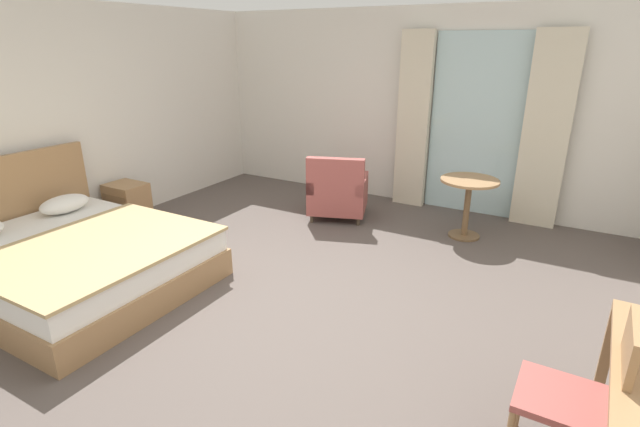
# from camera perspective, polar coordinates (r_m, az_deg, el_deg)

# --- Properties ---
(ground) EXTENTS (6.76, 7.07, 0.10)m
(ground) POSITION_cam_1_polar(r_m,az_deg,el_deg) (4.35, -3.82, -10.86)
(ground) COLOR #564C47
(wall_back) EXTENTS (6.36, 0.12, 2.63)m
(wall_back) POSITION_cam_1_polar(r_m,az_deg,el_deg) (6.76, 11.74, 12.27)
(wall_back) COLOR silver
(wall_back) RESTS_ON ground
(wall_left) EXTENTS (0.12, 6.67, 2.63)m
(wall_left) POSITION_cam_1_polar(r_m,az_deg,el_deg) (6.12, -29.69, 9.33)
(wall_left) COLOR silver
(wall_left) RESTS_ON ground
(balcony_glass_door) EXTENTS (1.20, 0.02, 2.31)m
(balcony_glass_door) POSITION_cam_1_polar(r_m,az_deg,el_deg) (6.49, 18.43, 9.96)
(balcony_glass_door) COLOR silver
(balcony_glass_door) RESTS_ON ground
(curtain_panel_left) EXTENTS (0.43, 0.10, 2.33)m
(curtain_panel_left) POSITION_cam_1_polar(r_m,az_deg,el_deg) (6.61, 11.20, 10.85)
(curtain_panel_left) COLOR beige
(curtain_panel_left) RESTS_ON ground
(curtain_panel_right) EXTENTS (0.52, 0.10, 2.33)m
(curtain_panel_right) POSITION_cam_1_polar(r_m,az_deg,el_deg) (6.28, 25.61, 8.83)
(curtain_panel_right) COLOR beige
(curtain_panel_right) RESTS_ON ground
(bed) EXTENTS (2.21, 1.88, 1.11)m
(bed) POSITION_cam_1_polar(r_m,az_deg,el_deg) (5.01, -27.77, -4.81)
(bed) COLOR #9E754C
(bed) RESTS_ON ground
(nightstand) EXTENTS (0.47, 0.38, 0.53)m
(nightstand) POSITION_cam_1_polar(r_m,az_deg,el_deg) (6.37, -22.18, 1.04)
(nightstand) COLOR #9E754C
(nightstand) RESTS_ON ground
(desk_chair) EXTENTS (0.47, 0.43, 0.97)m
(desk_chair) POSITION_cam_1_polar(r_m,az_deg,el_deg) (2.86, 29.58, -18.26)
(desk_chair) COLOR #9E4C47
(desk_chair) RESTS_ON ground
(armchair_by_window) EXTENTS (0.91, 0.91, 0.85)m
(armchair_by_window) POSITION_cam_1_polar(r_m,az_deg,el_deg) (6.12, 2.15, 2.50)
(armchair_by_window) COLOR #9E4C47
(armchair_by_window) RESTS_ON ground
(round_cafe_table) EXTENTS (0.66, 0.66, 0.70)m
(round_cafe_table) POSITION_cam_1_polar(r_m,az_deg,el_deg) (5.70, 17.47, 2.18)
(round_cafe_table) COLOR #9E754C
(round_cafe_table) RESTS_ON ground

